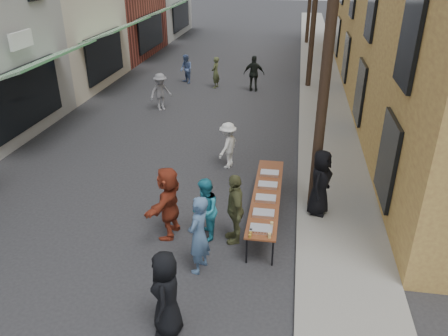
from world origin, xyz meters
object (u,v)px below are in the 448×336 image
(serving_table, at_px, (267,195))
(catering_tray_sausage, at_px, (261,229))
(guest_front_c, at_px, (205,210))
(guest_front_a, at_px, (166,294))
(utility_pole_near, at_px, (329,40))
(server, at_px, (320,182))

(serving_table, distance_m, catering_tray_sausage, 1.65)
(catering_tray_sausage, bearing_deg, guest_front_c, 158.26)
(guest_front_a, bearing_deg, guest_front_c, 172.35)
(serving_table, bearing_deg, catering_tray_sausage, -90.00)
(utility_pole_near, bearing_deg, catering_tray_sausage, -116.82)
(catering_tray_sausage, bearing_deg, guest_front_a, -121.90)
(utility_pole_near, xyz_separation_m, catering_tray_sausage, (-1.21, -2.40, -3.71))
(serving_table, relative_size, catering_tray_sausage, 8.00)
(catering_tray_sausage, distance_m, guest_front_a, 2.81)
(serving_table, distance_m, guest_front_c, 1.77)
(guest_front_c, height_order, server, server)
(catering_tray_sausage, relative_size, guest_front_c, 0.31)
(guest_front_a, relative_size, guest_front_c, 1.08)
(utility_pole_near, height_order, guest_front_a, utility_pole_near)
(utility_pole_near, xyz_separation_m, guest_front_c, (-2.60, -1.85, -3.70))
(utility_pole_near, relative_size, guest_front_c, 5.61)
(server, bearing_deg, guest_front_a, 168.18)
(catering_tray_sausage, bearing_deg, server, 56.86)
(guest_front_c, bearing_deg, guest_front_a, -12.34)
(serving_table, bearing_deg, guest_front_a, -110.21)
(catering_tray_sausage, height_order, guest_front_c, guest_front_c)
(catering_tray_sausage, relative_size, server, 0.28)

